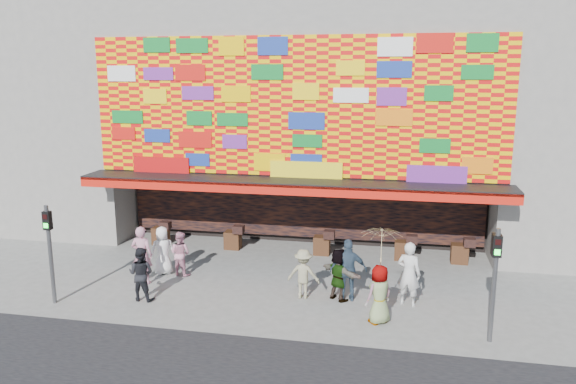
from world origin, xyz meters
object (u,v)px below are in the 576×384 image
Objects in this scene: signal_left at (49,243)px; ped_c at (141,274)px; ped_e at (348,270)px; ped_a at (163,251)px; ped_g at (379,294)px; signal_right at (495,273)px; ped_f at (339,274)px; ped_d at (303,274)px; ped_i at (180,253)px; ped_b at (142,255)px; parasol at (381,246)px; ped_h at (409,274)px.

signal_left is 1.82× the size of ped_c.
signal_left is 8.84m from ped_e.
ped_a is 7.75m from ped_g.
signal_right is 1.86× the size of ped_f.
ped_d is (-5.17, 1.85, -1.09)m from signal_right.
ped_a reaches higher than ped_i.
signal_left and signal_right have the same top height.
ped_b is 0.98× the size of parasol.
signal_left reaches higher than parasol.
ped_d reaches higher than ped_i.
ped_i is at bearing 47.02° from signal_left.
ped_d is 1.07m from ped_f.
signal_left is at bearing -176.81° from parasol.
signal_right is 10.12m from ped_i.
parasol is at bearing 169.63° from ped_f.
ped_h is at bearing 10.52° from signal_left.
parasol reaches higher than ped_a.
ped_f is 0.83× the size of ped_h.
ped_e is 1.19× the size of ped_f.
ped_c is at bearing 16.89° from signal_left.
ped_e is at bearing 12.69° from signal_left.
ped_b reaches higher than ped_a.
parasol reaches higher than ped_f.
ped_i is at bearing 159.91° from parasol.
ped_a is 1.00× the size of ped_g.
ped_c is at bearing 112.05° from ped_b.
ped_c reaches higher than ped_f.
ped_f is at bearing 155.04° from signal_right.
ped_e is (6.12, 1.18, 0.13)m from ped_c.
ped_b reaches higher than ped_g.
signal_left is at bearing -37.97° from ped_g.
signal_left is 10.56m from ped_h.
ped_b is 1.25× the size of ped_d.
signal_right reaches higher than ped_a.
signal_left is 9.62m from ped_g.
ped_e is at bearing 144.02° from ped_a.
signal_right is 1.56× the size of ped_b.
ped_a is 0.99m from ped_b.
signal_left is at bearing 61.21° from ped_i.
ped_i is at bearing -61.24° from ped_g.
ped_e is 1.15× the size of ped_g.
ped_a is 0.61m from ped_i.
ped_h is (2.06, 0.01, 0.16)m from ped_f.
ped_i is at bearing 11.01° from ped_h.
ped_g is 0.84× the size of parasol.
ped_c is (-9.94, 0.75, -1.04)m from signal_right.
ped_g is 1.38m from parasol.
signal_left is 12.40m from signal_right.
ped_i is (-6.76, 2.47, -0.07)m from ped_g.
ped_f is 2.34m from parasol.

